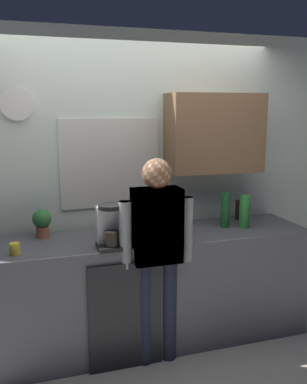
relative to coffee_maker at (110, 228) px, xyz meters
The scene contains 13 objects.
ground_plane 1.14m from the coffee_maker, 15.05° to the right, with size 8.00×8.00×0.00m, color #9E998E.
kitchen_counter 0.73m from the coffee_maker, 31.98° to the left, with size 2.75×0.64×0.94m, color #4C4C51.
dishwasher_panel 0.68m from the coffee_maker, 56.05° to the right, with size 0.56×0.02×0.84m, color black.
back_wall_assembly 0.79m from the coffee_maker, 55.15° to the left, with size 4.35×0.42×2.60m.
coffee_maker is the anchor object (origin of this frame).
bottle_dark_sauce 1.37m from the coffee_maker, 18.48° to the left, with size 0.06×0.06×0.18m, color black.
bottle_amber_beer 0.24m from the coffee_maker, 68.88° to the left, with size 0.06×0.06×0.23m, color brown.
bottle_green_wine 1.08m from the coffee_maker, 12.27° to the left, with size 0.07×0.07×0.30m, color #195923.
bottle_clear_soda 1.23m from the coffee_maker, ahead, with size 0.09×0.09×0.28m, color #2D8C33.
cup_yellow_cup 0.68m from the coffee_maker, behind, with size 0.07×0.07×0.09m, color yellow.
potted_plant 0.61m from the coffee_maker, 139.46° to the left, with size 0.15×0.15×0.23m.
person_at_sink 0.37m from the coffee_maker, 15.05° to the right, with size 0.57×0.22×1.60m.
person_guest 0.37m from the coffee_maker, 15.05° to the right, with size 0.57×0.22×1.60m.
Camera 1 is at (-0.91, -2.86, 1.96)m, focal length 39.38 mm.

